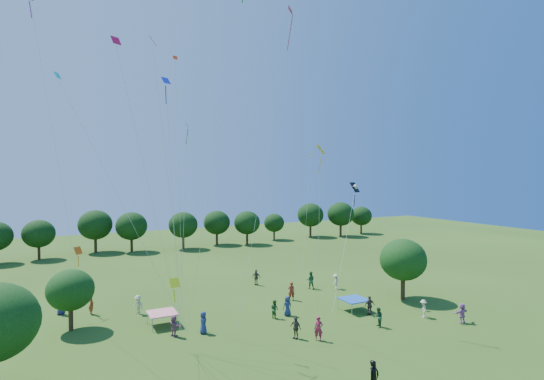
{
  "coord_description": "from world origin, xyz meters",
  "views": [
    {
      "loc": [
        -14.55,
        -14.17,
        12.11
      ],
      "look_at": [
        0.0,
        14.0,
        11.0
      ],
      "focal_mm": 28.0,
      "sensor_mm": 36.0,
      "label": 1
    }
  ],
  "objects": [
    {
      "name": "near_tree_north",
      "position": [
        -13.51,
        22.05,
        3.17
      ],
      "size": [
        3.55,
        3.55,
        4.78
      ],
      "color": "#422B19",
      "rests_on": "ground"
    },
    {
      "name": "near_tree_east",
      "position": [
        15.56,
        16.33,
        3.89
      ],
      "size": [
        4.48,
        4.48,
        5.92
      ],
      "color": "#422B19",
      "rests_on": "ground"
    },
    {
      "name": "treeline",
      "position": [
        -1.73,
        55.43,
        4.09
      ],
      "size": [
        88.01,
        8.77,
        6.77
      ],
      "color": "#422B19",
      "rests_on": "ground"
    },
    {
      "name": "tent_red_stripe",
      "position": [
        -6.94,
        19.78,
        1.04
      ],
      "size": [
        2.2,
        2.2,
        1.1
      ],
      "color": "red",
      "rests_on": "ground"
    },
    {
      "name": "tent_blue",
      "position": [
        9.09,
        15.69,
        1.04
      ],
      "size": [
        2.2,
        2.2,
        1.1
      ],
      "color": "blue",
      "rests_on": "ground"
    },
    {
      "name": "man_in_black",
      "position": [
        0.89,
        3.55,
        0.98
      ],
      "size": [
        0.82,
        0.62,
        1.96
      ],
      "primitive_type": "imported",
      "rotation": [
        0.0,
        0.0,
        0.23
      ],
      "color": "black",
      "rests_on": "ground"
    },
    {
      "name": "crowd_person_0",
      "position": [
        -4.54,
        16.67,
        0.85
      ],
      "size": [
        0.73,
        0.94,
        1.69
      ],
      "primitive_type": "imported",
      "rotation": [
        0.0,
        0.0,
        1.2
      ],
      "color": "navy",
      "rests_on": "ground"
    },
    {
      "name": "crowd_person_1",
      "position": [
        -11.79,
        25.42,
        0.89
      ],
      "size": [
        0.57,
        0.74,
        1.78
      ],
      "primitive_type": "imported",
      "rotation": [
        0.0,
        0.0,
        1.81
      ],
      "color": "#99331B",
      "rests_on": "ground"
    },
    {
      "name": "crowd_person_2",
      "position": [
        8.26,
        11.54,
        0.79
      ],
      "size": [
        0.7,
        0.89,
        1.58
      ],
      "primitive_type": "imported",
      "rotation": [
        0.0,
        0.0,
        4.31
      ],
      "color": "#204C2E",
      "rests_on": "ground"
    },
    {
      "name": "crowd_person_3",
      "position": [
        12.0,
        22.42,
        0.8
      ],
      "size": [
        1.15,
        0.9,
        1.61
      ],
      "primitive_type": "imported",
      "rotation": [
        0.0,
        0.0,
        3.61
      ],
      "color": "beige",
      "rests_on": "ground"
    },
    {
      "name": "crowd_person_4",
      "position": [
        5.14,
        27.71,
        0.85
      ],
      "size": [
        0.97,
        1.08,
        1.71
      ],
      "primitive_type": "imported",
      "rotation": [
        0.0,
        0.0,
        2.21
      ],
      "color": "#484339",
      "rests_on": "ground"
    },
    {
      "name": "crowd_person_5",
      "position": [
        15.05,
        9.18,
        0.81
      ],
      "size": [
        1.52,
        0.55,
        1.62
      ],
      "primitive_type": "imported",
      "rotation": [
        0.0,
        0.0,
        3.15
      ],
      "color": "#A261A7",
      "rests_on": "ground"
    },
    {
      "name": "crowd_person_6",
      "position": [
        -14.16,
        26.59,
        0.93
      ],
      "size": [
        1.03,
        0.94,
        1.85
      ],
      "primitive_type": "imported",
      "rotation": [
        0.0,
        0.0,
        5.66
      ],
      "color": "navy",
      "rests_on": "ground"
    },
    {
      "name": "crowd_person_7",
      "position": [
        5.77,
        21.09,
        0.88
      ],
      "size": [
        0.77,
        0.66,
        1.76
      ],
      "primitive_type": "imported",
      "rotation": [
        0.0,
        0.0,
        2.72
      ],
      "color": "maroon",
      "rests_on": "ground"
    },
    {
      "name": "crowd_person_8",
      "position": [
        9.65,
        23.74,
        0.93
      ],
      "size": [
        1.04,
        0.91,
        1.86
      ],
      "primitive_type": "imported",
      "rotation": [
        0.0,
        0.0,
        2.58
      ],
      "color": "#285E36",
      "rests_on": "ground"
    },
    {
      "name": "crowd_person_9",
      "position": [
        13.26,
        11.58,
        0.76
      ],
      "size": [
        0.95,
        1.06,
        1.52
      ],
      "primitive_type": "imported",
      "rotation": [
        0.0,
        0.0,
        4.08
      ],
      "color": "beige",
      "rests_on": "ground"
    },
    {
      "name": "crowd_person_10",
      "position": [
        1.22,
        12.56,
        0.82
      ],
      "size": [
        0.75,
        1.05,
        1.64
      ],
      "primitive_type": "imported",
      "rotation": [
        0.0,
        0.0,
        5.08
      ],
      "color": "#453C37",
      "rests_on": "ground"
    },
    {
      "name": "crowd_person_11",
      "position": [
        -6.67,
        17.1,
        0.81
      ],
      "size": [
        0.97,
        1.6,
        1.61
      ],
      "primitive_type": "imported",
      "rotation": [
        0.0,
        0.0,
        1.88
      ],
      "color": "#874E6D",
      "rests_on": "ground"
    },
    {
      "name": "crowd_person_12",
      "position": [
        3.19,
        17.29,
        0.85
      ],
      "size": [
        0.86,
        0.5,
        1.7
      ],
      "primitive_type": "imported",
      "rotation": [
        0.0,
        0.0,
        3.2
      ],
      "color": "navy",
      "rests_on": "ground"
    },
    {
      "name": "crowd_person_13",
      "position": [
        2.52,
        11.46,
        0.89
      ],
      "size": [
        0.79,
        0.72,
        1.77
      ],
      "primitive_type": "imported",
      "rotation": [
        0.0,
        0.0,
        5.68
      ],
      "color": "maroon",
      "rests_on": "ground"
    },
    {
      "name": "crowd_person_14",
      "position": [
        1.91,
        17.24,
        0.78
      ],
      "size": [
        0.6,
        0.85,
        1.55
      ],
      "primitive_type": "imported",
      "rotation": [
        0.0,
        0.0,
        1.84
      ],
      "color": "#275826",
      "rests_on": "ground"
    },
    {
      "name": "crowd_person_15",
      "position": [
        -8.18,
        23.6,
        0.83
      ],
      "size": [
        1.02,
        1.17,
        1.66
      ],
      "primitive_type": "imported",
      "rotation": [
        0.0,
        0.0,
        5.32
      ],
      "color": "#BAB795",
      "rests_on": "ground"
    },
    {
      "name": "crowd_person_16",
      "position": [
        9.61,
        14.18,
        0.83
      ],
      "size": [
        1.03,
        0.58,
        1.66
      ],
      "primitive_type": "imported",
      "rotation": [
        0.0,
        0.0,
        3.0
      ],
      "color": "#38342C",
      "rests_on": "ground"
    },
    {
      "name": "pirate_kite",
      "position": [
        11.01,
        18.11,
        10.74
      ],
      "size": [
        6.99,
        5.87,
        10.12
      ],
      "color": "black"
    },
    {
      "name": "red_high_kite",
      "position": [
        2.59,
        17.33,
        21.02
      ],
      "size": [
        7.23,
        4.98,
        25.45
      ],
      "color": "red"
    },
    {
      "name": "small_kite_0",
      "position": [
        -5.88,
        18.59,
        13.87
      ],
      "size": [
        1.05,
        1.71,
        19.88
      ],
      "color": "#ED370D"
    },
    {
      "name": "small_kite_1",
      "position": [
        -12.71,
        26.12,
        5.22
      ],
      "size": [
        1.02,
        0.74,
        4.57
      ],
      "color": "#FF590D"
    },
    {
      "name": "small_kite_2",
      "position": [
        -8.56,
        9.04,
        5.53
      ],
      "size": [
        2.44,
        5.85,
        5.26
      ],
      "color": "#CED713"
    },
    {
      "name": "small_kite_3",
      "position": [
        -4.94,
        10.26,
        18.43
      ],
      "size": [
        2.43,
        5.45,
        22.59
      ],
      "color": "#15781B"
    },
    {
      "name": "small_kite_4",
      "position": [
        -7.21,
        16.09,
        15.35
      ],
      "size": [
        0.71,
        2.78,
        17.86
      ],
      "color": "#1327C4"
    },
    {
      "name": "small_kite_5",
      "position": [
        -14.67,
        19.83,
        16.13
      ],
      "size": [
        3.31,
        6.18,
        22.48
      ],
      "color": "purple"
    },
    {
      "name": "small_kite_6",
      "position": [
        11.17,
        26.45,
        11.44
      ],
      "size": [
        2.49,
        2.02,
        13.4
      ],
      "color": "silver"
    },
    {
      "name": "small_kite_7",
      "position": [
        -11.95,
        15.05,
        13.26
      ],
      "size": [
        7.95,
        1.96,
        17.22
      ],
      "color": "#0ED9CF"
    },
    {
      "name": "small_kite_8",
      "position": [
        -10.3,
        9.89,
        13.67
      ],
      "size": [
        5.13,
        6.23,
        17.67
      ],
      "color": "#E40D40"
    },
    {
      "name": "small_kite_9",
      "position": [
        -9.04,
        9.74,
        14.34
      ],
      "size": [
        3.48,
        6.13,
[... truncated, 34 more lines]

